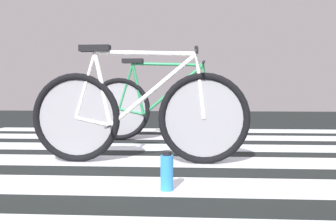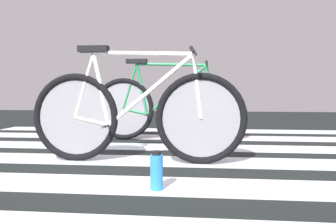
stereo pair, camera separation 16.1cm
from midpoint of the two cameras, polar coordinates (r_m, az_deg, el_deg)
ground at (r=2.93m, az=-2.87°, el=-8.20°), size 18.00×14.00×0.02m
crosswalk_markings at (r=3.02m, az=-2.58°, el=-7.62°), size 5.41×4.97×0.00m
bicycle_1_of_2 at (r=2.94m, az=-6.12°, el=-0.41°), size 1.74×0.52×0.93m
bicycle_2_of_2 at (r=4.23m, az=-1.87°, el=0.81°), size 1.74×0.52×0.93m
water_bottle at (r=2.16m, az=-2.34°, el=-9.21°), size 0.07×0.07×0.23m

